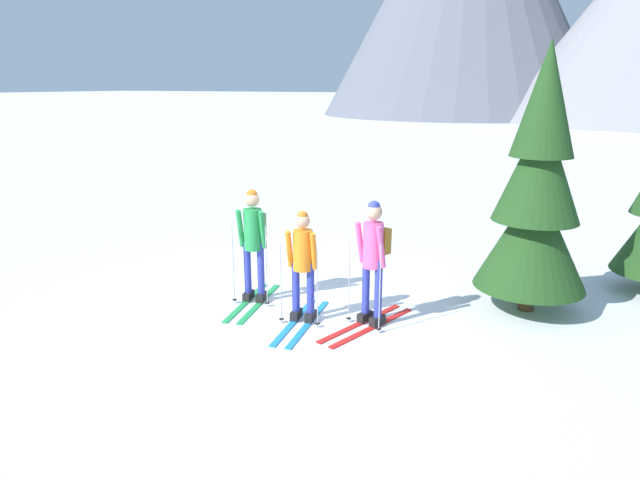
{
  "coord_description": "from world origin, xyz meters",
  "views": [
    {
      "loc": [
        3.83,
        -7.04,
        3.32
      ],
      "look_at": [
        0.13,
        0.39,
        1.05
      ],
      "focal_mm": 32.26,
      "sensor_mm": 36.0,
      "label": 1
    }
  ],
  "objects_px": {
    "skier_in_green": "(253,239)",
    "pine_tree_near": "(537,193)",
    "skier_in_pink": "(373,256)",
    "skier_in_orange": "(303,263)"
  },
  "relations": [
    {
      "from": "skier_in_green",
      "to": "pine_tree_near",
      "type": "distance_m",
      "value": 4.23
    },
    {
      "from": "skier_in_green",
      "to": "skier_in_pink",
      "type": "bearing_deg",
      "value": -0.57
    },
    {
      "from": "skier_in_pink",
      "to": "skier_in_orange",
      "type": "bearing_deg",
      "value": -159.35
    },
    {
      "from": "skier_in_green",
      "to": "pine_tree_near",
      "type": "relative_size",
      "value": 0.46
    },
    {
      "from": "skier_in_green",
      "to": "pine_tree_near",
      "type": "xyz_separation_m",
      "value": [
        3.87,
        1.52,
        0.78
      ]
    },
    {
      "from": "skier_in_pink",
      "to": "pine_tree_near",
      "type": "height_order",
      "value": "pine_tree_near"
    },
    {
      "from": "pine_tree_near",
      "to": "skier_in_green",
      "type": "bearing_deg",
      "value": -158.64
    },
    {
      "from": "skier_in_green",
      "to": "skier_in_orange",
      "type": "distance_m",
      "value": 1.12
    },
    {
      "from": "skier_in_green",
      "to": "skier_in_pink",
      "type": "height_order",
      "value": "skier_in_pink"
    },
    {
      "from": "skier_in_pink",
      "to": "pine_tree_near",
      "type": "distance_m",
      "value": 2.56
    }
  ]
}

